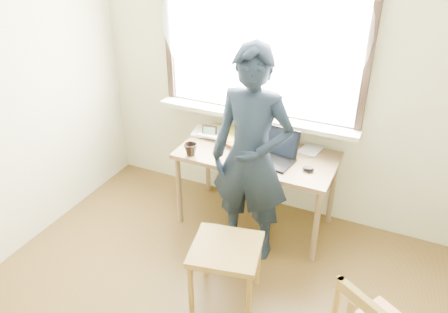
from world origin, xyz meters
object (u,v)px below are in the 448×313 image
at_px(work_chair, 226,255).
at_px(mug_white, 243,138).
at_px(desk, 257,161).
at_px(laptop, 273,152).
at_px(person, 251,158).
at_px(mug_dark, 191,150).

bearing_deg(work_chair, mug_white, 107.21).
bearing_deg(desk, work_chair, -81.47).
bearing_deg(laptop, person, -101.98).
bearing_deg(person, mug_white, 118.48).
bearing_deg(mug_dark, laptop, 19.63).
bearing_deg(work_chair, desk, 98.53).
height_order(mug_dark, work_chair, mug_dark).
bearing_deg(desk, mug_dark, -152.56).
height_order(laptop, mug_white, laptop).
relative_size(mug_dark, person, 0.06).
height_order(mug_dark, person, person).
bearing_deg(laptop, mug_dark, -160.37).
bearing_deg(mug_white, mug_dark, -127.35).
distance_m(laptop, work_chair, 0.99).
distance_m(mug_white, mug_dark, 0.50).
bearing_deg(person, mug_dark, 170.04).
distance_m(mug_dark, person, 0.60).
xyz_separation_m(work_chair, person, (-0.06, 0.59, 0.47)).
relative_size(desk, mug_dark, 11.85).
distance_m(mug_white, person, 0.58).
distance_m(mug_dark, work_chair, 1.01).
xyz_separation_m(mug_dark, work_chair, (0.64, -0.69, -0.36)).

